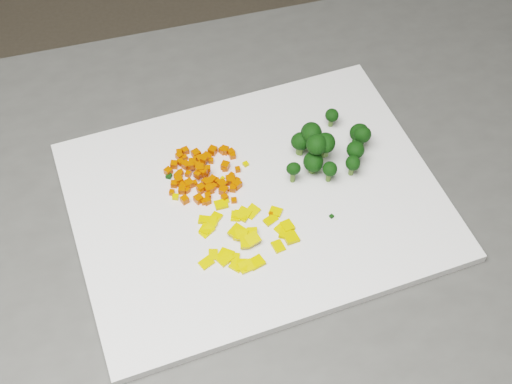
{
  "coord_description": "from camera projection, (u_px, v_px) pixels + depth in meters",
  "views": [
    {
      "loc": [
        0.35,
        -0.25,
        1.56
      ],
      "look_at": [
        0.4,
        0.24,
        0.92
      ],
      "focal_mm": 50.0,
      "sensor_mm": 36.0,
      "label": 1
    }
  ],
  "objects": [
    {
      "name": "pepper_chunk_27",
      "position": [
        245.0,
        242.0,
        0.77
      ],
      "size": [
        0.01,
        0.02,
        0.01
      ],
      "primitive_type": "cube",
      "rotation": [
        0.07,
        -0.08,
        1.55
      ],
      "color": "#DDAE0B",
      "rests_on": "pepper_pile"
    },
    {
      "name": "stray_bit_4",
      "position": [
        223.0,
        178.0,
        0.83
      ],
      "size": [
        0.01,
        0.01,
        0.0
      ],
      "primitive_type": "cube",
      "rotation": [
        0.0,
        0.0,
        0.69
      ],
      "color": "#DDAE0B",
      "rests_on": "cutting_board"
    },
    {
      "name": "pepper_chunk_13",
      "position": [
        252.0,
        232.0,
        0.78
      ],
      "size": [
        0.01,
        0.01,
        0.0
      ],
      "primitive_type": "cube",
      "rotation": [
        -0.07,
        0.08,
        3.04
      ],
      "color": "#DDAE0B",
      "rests_on": "pepper_pile"
    },
    {
      "name": "carrot_cube_6",
      "position": [
        209.0,
        189.0,
        0.82
      ],
      "size": [
        0.01,
        0.01,
        0.01
      ],
      "primitive_type": "cube",
      "rotation": [
        0.0,
        0.0,
        1.85
      ],
      "color": "#C73902",
      "rests_on": "carrot_pile"
    },
    {
      "name": "pepper_chunk_31",
      "position": [
        242.0,
        265.0,
        0.76
      ],
      "size": [
        0.01,
        0.02,
        0.01
      ],
      "primitive_type": "cube",
      "rotation": [
        -0.07,
        0.02,
        1.43
      ],
      "color": "#DDAE0B",
      "rests_on": "pepper_pile"
    },
    {
      "name": "stray_bit_7",
      "position": [
        176.0,
        197.0,
        0.81
      ],
      "size": [
        0.01,
        0.01,
        0.0
      ],
      "primitive_type": "cube",
      "rotation": [
        0.0,
        0.0,
        2.9
      ],
      "color": "#DDAE0B",
      "rests_on": "cutting_board"
    },
    {
      "name": "pepper_chunk_19",
      "position": [
        241.0,
        235.0,
        0.78
      ],
      "size": [
        0.02,
        0.02,
        0.01
      ],
      "primitive_type": "cube",
      "rotation": [
        -0.09,
        -0.12,
        1.32
      ],
      "color": "#DDAE0B",
      "rests_on": "pepper_pile"
    },
    {
      "name": "carrot_cube_38",
      "position": [
        232.0,
        175.0,
        0.83
      ],
      "size": [
        0.01,
        0.01,
        0.01
      ],
      "primitive_type": "cube",
      "rotation": [
        0.0,
        0.0,
        0.8
      ],
      "color": "#C73902",
      "rests_on": "carrot_pile"
    },
    {
      "name": "pepper_chunk_28",
      "position": [
        256.0,
        262.0,
        0.76
      ],
      "size": [
        0.02,
        0.02,
        0.01
      ],
      "primitive_type": "cube",
      "rotation": [
        -0.13,
        -0.06,
        0.45
      ],
      "color": "#DDAE0B",
      "rests_on": "pepper_pile"
    },
    {
      "name": "broccoli_floret_5",
      "position": [
        324.0,
        146.0,
        0.83
      ],
      "size": [
        0.03,
        0.03,
        0.03
      ],
      "primitive_type": null,
      "color": "black",
      "rests_on": "broccoli_pile"
    },
    {
      "name": "broccoli_floret_7",
      "position": [
        300.0,
        145.0,
        0.84
      ],
      "size": [
        0.03,
        0.03,
        0.03
      ],
      "primitive_type": null,
      "color": "black",
      "rests_on": "broccoli_pile"
    },
    {
      "name": "carrot_cube_77",
      "position": [
        181.0,
        162.0,
        0.84
      ],
      "size": [
        0.01,
        0.01,
        0.01
      ],
      "primitive_type": "cube",
      "rotation": [
        0.0,
        0.0,
        2.05
      ],
      "color": "#C73902",
      "rests_on": "carrot_pile"
    },
    {
      "name": "carrot_cube_14",
      "position": [
        200.0,
        159.0,
        0.85
      ],
      "size": [
        0.01,
        0.01,
        0.01
      ],
      "primitive_type": "cube",
      "rotation": [
        0.0,
        0.0,
        1.8
      ],
      "color": "#C73902",
      "rests_on": "carrot_pile"
    },
    {
      "name": "carrot_cube_67",
      "position": [
        174.0,
        184.0,
        0.82
      ],
      "size": [
        0.01,
        0.01,
        0.01
      ],
      "primitive_type": "cube",
      "rotation": [
        0.0,
        0.0,
        1.43
      ],
      "color": "#C73902",
      "rests_on": "carrot_pile"
    },
    {
      "name": "pepper_chunk_14",
      "position": [
        278.0,
        246.0,
        0.77
      ],
      "size": [
        0.02,
        0.02,
        0.01
      ],
      "primitive_type": "cube",
      "rotation": [
        0.08,
        0.13,
        0.37
      ],
      "color": "#DDAE0B",
      "rests_on": "pepper_pile"
    },
    {
      "name": "stray_bit_1",
      "position": [
        332.0,
        216.0,
        0.8
      ],
      "size": [
        0.01,
        0.01,
        0.0
      ],
      "primitive_type": "cube",
      "rotation": [
        0.0,
        0.0,
        2.19
      ],
      "color": "black",
      "rests_on": "cutting_board"
    },
    {
      "name": "carrot_cube_13",
      "position": [
        237.0,
        184.0,
        0.82
      ],
      "size": [
        0.01,
        0.01,
        0.01
      ],
      "primitive_type": "cube",
      "rotation": [
        0.0,
        0.0,
        0.71
      ],
      "color": "#C73902",
      "rests_on": "carrot_pile"
    },
    {
      "name": "cutting_board",
      "position": [
        256.0,
        200.0,
        0.82
      ],
      "size": [
        0.48,
        0.41,
        0.01
      ],
      "primitive_type": "cube",
      "rotation": [
        0.0,
        0.0,
        0.25
      ],
      "color": "white",
      "rests_on": "counter_block"
    },
    {
      "name": "carrot_cube_0",
      "position": [
        182.0,
        190.0,
        0.82
      ],
      "size": [
        0.01,
        0.01,
        0.01
      ],
      "primitive_type": "cube",
      "rotation": [
        0.0,
        0.0,
        2.96
      ],
      "color": "#C73902",
      "rests_on": "carrot_pile"
    },
    {
      "name": "carrot_cube_72",
      "position": [
        232.0,
        179.0,
        0.83
      ],
      "size": [
        0.01,
        0.01,
        0.01
      ],
      "primitive_type": "cube",
      "rotation": [
        0.0,
        0.0,
        0.4
      ],
      "color": "#C73902",
      "rests_on": "carrot_pile"
    },
    {
      "name": "pepper_chunk_24",
      "position": [
        282.0,
        230.0,
        0.79
      ],
      "size": [
        0.02,
        0.02,
        0.0
      ],
      "primitive_type": "cube",
      "rotation": [
        0.01,
        -0.12,
        0.67
      ],
      "color": "#DDAE0B",
      "rests_on": "pepper_pile"
    },
    {
      "name": "pepper_chunk_22",
      "position": [
        206.0,
        263.0,
        0.76
      ],
      "size": [
        0.02,
        0.02,
        0.0
      ],
      "primitive_type": "cube",
      "rotation": [
        -0.04,
        -0.02,
        2.16
      ],
      "color": "#DDAE0B",
      "rests_on": "pepper_pile"
    },
    {
      "name": "carrot_cube_44",
      "position": [
        231.0,
        181.0,
        0.83
      ],
      "size": [
        0.01,
        0.01,
        0.01
      ],
      "primitive_type": "cube",
      "rotation": [
        0.0,
        0.0,
        2.89
      ],
      "color": "#C73902",
      "rests_on": "carrot_pile"
    },
    {
      "name": "carrot_cube_30",
      "position": [
        206.0,
        155.0,
        0.85
      ],
      "size": [
        0.01,
        0.01,
        0.01
      ],
      "primitive_type": "cube",
      "rotation": [
        0.0,
        0.0,
        0.77
      ],
      "color": "#C73902",
      "rests_on": "carrot_pile"
    },
    {
      "name": "carrot_cube_2",
      "position": [
        174.0,
        165.0,
        0.84
      ],
      "size": [
        0.01,
        0.01,
        0.01
      ],
      "primitive_type": "cube",
      "rotation": [
        0.0,
        0.0,
        1.39
      ],
      "color": "#C73902",
      "rests_on": "carrot_pile"
    },
    {
      "name": "carrot_cube_11",
      "position": [
        202.0,
        169.0,
        0.83
      ],
      "size": [
        0.01,
        0.01,
        0.01
      ],
      "primitive_type": "cube",
      "rotation": [
        0.0,
        0.0,
        0.48
      ],
      "color": "#C73902",
      "rests_on": "carrot_pile"
    },
    {
      "name": "pepper_chunk_32",
      "position": [
        232.0,
        257.0,
        0.77
      ],
      "size": [
        0.02,
        0.01,
        0.0
      ],
      "primitive_type": "cube",
      "rotation": [
        -0.04,
        -0.04,
        2.99
      ],
      "color": "#DDAE0B",
      "rests_on": "pepper_pile"
    },
    {
      "name": "carrot_cube_20",
      "position": [
        208.0,
        182.0,
        0.82
      ],
      "size": [
        0.01,
        0.01,
        0.01
      ],
      "primitive_type": "cube",
      "rotation": [
        0.0,
        0.0,
        1.9
      ],
      "color": "#C73902",
      "rests_on": "carrot_pile"
    },
    {
      "name": "carrot_cube_29",
      "position": [
        229.0,
        178.0,
        0.83
      ],
      "size": [
        0.01,
        0.01,
        0.01
      ],
      "primitive_type": "cube",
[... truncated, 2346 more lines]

